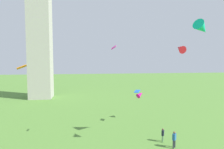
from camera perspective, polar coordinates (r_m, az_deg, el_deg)
name	(u,v)px	position (r m, az deg, el deg)	size (l,w,h in m)	color
person_1	(163,134)	(25.68, 13.78, -15.64)	(0.42, 0.48, 1.60)	#51754C
person_2	(174,139)	(24.38, 16.72, -16.49)	(0.53, 0.54, 1.84)	#2D3338
kite_flying_0	(202,28)	(24.84, 23.49, 11.60)	(2.48, 2.18, 1.90)	#0AC294
kite_flying_1	(114,47)	(22.66, 0.48, 7.46)	(0.65, 0.96, 0.54)	#CD2B90
kite_flying_2	(22,67)	(27.96, -23.55, 1.88)	(1.25, 1.12, 0.68)	orange
kite_flying_4	(140,94)	(33.06, 7.74, -5.44)	(1.51, 1.32, 1.16)	#C80B84
kite_flying_6	(180,48)	(21.99, 18.20, 6.81)	(0.85, 1.32, 1.07)	red
kite_flying_7	(137,91)	(30.47, 6.91, -4.60)	(1.09, 1.20, 0.35)	blue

